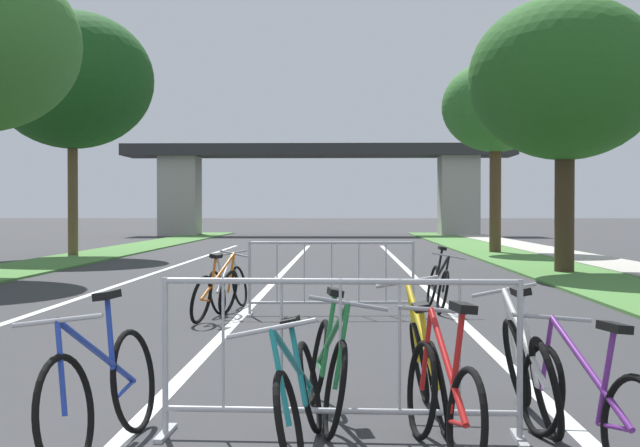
# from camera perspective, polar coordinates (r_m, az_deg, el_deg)

# --- Properties ---
(grass_verge_left) EXTENTS (2.30, 57.82, 0.05)m
(grass_verge_left) POSITION_cam_1_polar(r_m,az_deg,el_deg) (27.56, -15.53, -2.19)
(grass_verge_left) COLOR #477A38
(grass_verge_left) RESTS_ON ground
(grass_verge_right) EXTENTS (2.30, 57.82, 0.05)m
(grass_verge_right) POSITION_cam_1_polar(r_m,az_deg,el_deg) (26.86, 12.72, -2.26)
(grass_verge_right) COLOR #477A38
(grass_verge_right) RESTS_ON ground
(sidewalk_path_right) EXTENTS (1.71, 57.82, 0.08)m
(sidewalk_path_right) POSITION_cam_1_polar(r_m,az_deg,el_deg) (27.32, 16.85, -2.19)
(sidewalk_path_right) COLOR #ADA89E
(sidewalk_path_right) RESTS_ON ground
(lane_stripe_center) EXTENTS (0.14, 33.45, 0.01)m
(lane_stripe_center) POSITION_cam_1_polar(r_m,az_deg,el_deg) (19.49, -2.71, -3.49)
(lane_stripe_center) COLOR silver
(lane_stripe_center) RESTS_ON ground
(lane_stripe_right_lane) EXTENTS (0.14, 33.45, 0.01)m
(lane_stripe_right_lane) POSITION_cam_1_polar(r_m,az_deg,el_deg) (19.50, 6.19, -3.49)
(lane_stripe_right_lane) COLOR silver
(lane_stripe_right_lane) RESTS_ON ground
(lane_stripe_left_lane) EXTENTS (0.14, 33.45, 0.01)m
(lane_stripe_left_lane) POSITION_cam_1_polar(r_m,az_deg,el_deg) (19.94, -11.41, -3.41)
(lane_stripe_left_lane) COLOR silver
(lane_stripe_left_lane) RESTS_ON ground
(overpass_bridge) EXTENTS (22.47, 3.33, 5.24)m
(overpass_bridge) POSITION_cam_1_polar(r_m,az_deg,el_deg) (50.50, -0.09, 3.32)
(overpass_bridge) COLOR #2D2D30
(overpass_bridge) RESTS_ON ground
(tree_left_oak_mid) EXTENTS (5.18, 5.18, 7.86)m
(tree_left_oak_mid) POSITION_cam_1_polar(r_m,az_deg,el_deg) (29.33, -15.91, 9.00)
(tree_left_oak_mid) COLOR brown
(tree_left_oak_mid) RESTS_ON ground
(tree_right_oak_near) EXTENTS (4.50, 4.50, 6.48)m
(tree_right_oak_near) POSITION_cam_1_polar(r_m,az_deg,el_deg) (21.39, 15.75, 9.07)
(tree_right_oak_near) COLOR #3D2D1E
(tree_right_oak_near) RESTS_ON ground
(tree_right_pine_far) EXTENTS (3.67, 3.67, 6.59)m
(tree_right_pine_far) POSITION_cam_1_polar(r_m,az_deg,el_deg) (30.57, 11.42, 7.45)
(tree_right_pine_far) COLOR #4C3823
(tree_right_pine_far) RESTS_ON ground
(crowd_barrier_nearest) EXTENTS (2.40, 0.52, 1.05)m
(crowd_barrier_nearest) POSITION_cam_1_polar(r_m,az_deg,el_deg) (5.76, 1.34, -8.86)
(crowd_barrier_nearest) COLOR #ADADB2
(crowd_barrier_nearest) RESTS_ON ground
(crowd_barrier_second) EXTENTS (2.40, 0.56, 1.05)m
(crowd_barrier_second) POSITION_cam_1_polar(r_m,az_deg,el_deg) (12.37, 0.76, -3.62)
(crowd_barrier_second) COLOR #ADADB2
(crowd_barrier_second) RESTS_ON ground
(bicycle_yellow_0) EXTENTS (0.48, 1.65, 1.00)m
(bicycle_yellow_0) POSITION_cam_1_polar(r_m,az_deg,el_deg) (6.36, 7.01, -9.34)
(bicycle_yellow_0) COLOR black
(bicycle_yellow_0) RESTS_ON ground
(bicycle_orange_1) EXTENTS (0.68, 1.67, 0.93)m
(bicycle_orange_1) POSITION_cam_1_polar(r_m,az_deg,el_deg) (11.94, -6.85, -4.55)
(bicycle_orange_1) COLOR black
(bicycle_orange_1) RESTS_ON ground
(bicycle_red_2) EXTENTS (0.44, 1.59, 0.97)m
(bicycle_red_2) POSITION_cam_1_polar(r_m,az_deg,el_deg) (5.36, 8.05, -11.29)
(bicycle_red_2) COLOR black
(bicycle_red_2) RESTS_ON ground
(bicycle_green_3) EXTENTS (0.60, 1.71, 0.94)m
(bicycle_green_3) POSITION_cam_1_polar(r_m,az_deg,el_deg) (6.27, 0.48, -9.43)
(bicycle_green_3) COLOR black
(bicycle_green_3) RESTS_ON ground
(bicycle_black_4) EXTENTS (0.49, 1.68, 0.95)m
(bicycle_black_4) POSITION_cam_1_polar(r_m,az_deg,el_deg) (13.04, 7.72, -4.07)
(bicycle_black_4) COLOR black
(bicycle_black_4) RESTS_ON ground
(bicycle_blue_5) EXTENTS (0.59, 1.71, 0.98)m
(bicycle_blue_5) POSITION_cam_1_polar(r_m,az_deg,el_deg) (5.61, -14.09, -10.54)
(bicycle_blue_5) COLOR black
(bicycle_blue_5) RESTS_ON ground
(bicycle_teal_6) EXTENTS (0.53, 1.68, 0.90)m
(bicycle_teal_6) POSITION_cam_1_polar(r_m,az_deg,el_deg) (5.41, -1.37, -11.32)
(bicycle_teal_6) COLOR black
(bicycle_teal_6) RESTS_ON ground
(bicycle_purple_7) EXTENTS (0.59, 1.67, 0.86)m
(bicycle_purple_7) POSITION_cam_1_polar(r_m,az_deg,el_deg) (5.55, 16.85, -11.08)
(bicycle_purple_7) COLOR black
(bicycle_purple_7) RESTS_ON ground
(bicycle_silver_8) EXTENTS (0.46, 1.72, 0.88)m
(bicycle_silver_8) POSITION_cam_1_polar(r_m,az_deg,el_deg) (12.99, -6.03, -4.11)
(bicycle_silver_8) COLOR black
(bicycle_silver_8) RESTS_ON ground
(bicycle_white_9) EXTENTS (0.48, 1.64, 0.98)m
(bicycle_white_9) POSITION_cam_1_polar(r_m,az_deg,el_deg) (6.36, 13.53, -9.26)
(bicycle_white_9) COLOR black
(bicycle_white_9) RESTS_ON ground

